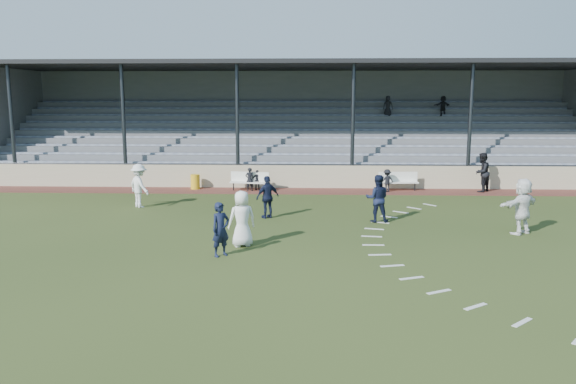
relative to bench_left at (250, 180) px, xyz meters
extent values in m
plane|color=#2F3D19|center=(2.26, -10.51, -0.58)|extent=(90.00, 90.00, 0.00)
cube|color=#572A22|center=(2.26, -0.01, -0.57)|extent=(34.00, 2.00, 0.02)
cube|color=#BEB292|center=(2.26, 1.04, 0.02)|extent=(34.00, 0.18, 1.20)
cube|color=white|center=(0.00, -0.12, -0.13)|extent=(2.04, 0.71, 0.06)
cube|color=white|center=(0.00, 0.10, 0.12)|extent=(1.98, 0.38, 0.54)
cylinder|color=#2E3136|center=(-0.84, 0.01, -0.36)|extent=(0.06, 0.06, 0.40)
cylinder|color=#2E3136|center=(0.84, -0.26, -0.36)|extent=(0.06, 0.06, 0.40)
cube|color=white|center=(7.55, 0.16, -0.13)|extent=(2.03, 0.57, 0.06)
cube|color=white|center=(7.55, 0.38, 0.12)|extent=(2.00, 0.23, 0.54)
cylinder|color=#2E3136|center=(6.70, 0.09, -0.36)|extent=(0.06, 0.06, 0.40)
cylinder|color=#2E3136|center=(8.39, 0.23, -0.36)|extent=(0.06, 0.06, 0.40)
cylinder|color=gold|center=(-2.88, 0.38, -0.19)|extent=(0.47, 0.47, 0.75)
sphere|color=orange|center=(0.62, -8.94, -0.48)|extent=(0.21, 0.21, 0.21)
imported|color=white|center=(0.90, -10.79, 0.31)|extent=(1.03, 0.87, 1.80)
imported|color=#121933|center=(0.40, -11.94, 0.23)|extent=(0.71, 0.69, 1.64)
imported|color=#121933|center=(5.62, -7.03, 0.32)|extent=(0.93, 0.74, 1.82)
imported|color=white|center=(-4.30, -4.50, 0.36)|extent=(1.37, 1.34, 1.88)
imported|color=#121933|center=(1.40, -6.49, 0.25)|extent=(1.05, 0.88, 1.68)
imported|color=white|center=(10.42, -8.75, 0.40)|extent=(1.82, 1.52, 1.96)
imported|color=black|center=(11.67, 0.07, 0.42)|extent=(1.20, 1.21, 1.97)
imported|color=black|center=(0.01, -0.14, 0.03)|extent=(0.50, 0.40, 1.19)
imported|color=black|center=(0.39, 0.07, -0.04)|extent=(0.61, 0.26, 1.04)
imported|color=black|center=(6.93, -0.13, 0.01)|extent=(0.84, 0.66, 1.14)
cube|color=slate|center=(2.26, 1.59, 0.02)|extent=(34.00, 0.80, 1.20)
cube|color=gray|center=(2.26, 1.69, 0.67)|extent=(33.00, 0.28, 0.10)
cube|color=slate|center=(2.26, 2.39, 0.22)|extent=(34.00, 0.80, 1.60)
cube|color=gray|center=(2.26, 2.49, 1.07)|extent=(33.00, 0.28, 0.10)
cube|color=slate|center=(2.26, 3.19, 0.42)|extent=(34.00, 0.80, 2.00)
cube|color=gray|center=(2.26, 3.29, 1.47)|extent=(33.00, 0.28, 0.10)
cube|color=slate|center=(2.26, 3.99, 0.62)|extent=(34.00, 0.80, 2.40)
cube|color=gray|center=(2.26, 4.09, 1.87)|extent=(33.00, 0.28, 0.10)
cube|color=slate|center=(2.26, 4.79, 0.82)|extent=(34.00, 0.80, 2.80)
cube|color=gray|center=(2.26, 4.89, 2.27)|extent=(33.00, 0.28, 0.10)
cube|color=slate|center=(2.26, 5.59, 1.02)|extent=(34.00, 0.80, 3.20)
cube|color=gray|center=(2.26, 5.69, 2.67)|extent=(33.00, 0.28, 0.10)
cube|color=slate|center=(2.26, 6.39, 1.22)|extent=(34.00, 0.80, 3.60)
cube|color=gray|center=(2.26, 6.49, 3.07)|extent=(33.00, 0.28, 0.10)
cube|color=slate|center=(2.26, 7.19, 1.42)|extent=(34.00, 0.80, 4.00)
cube|color=gray|center=(2.26, 7.29, 3.47)|extent=(33.00, 0.28, 0.10)
cube|color=slate|center=(2.26, 7.99, 1.62)|extent=(34.00, 0.80, 4.40)
cube|color=gray|center=(2.26, 8.09, 3.87)|extent=(33.00, 0.28, 0.10)
cube|color=slate|center=(2.26, 8.59, 2.62)|extent=(34.00, 0.40, 6.40)
cube|color=slate|center=(-14.59, 4.99, 2.62)|extent=(0.30, 7.80, 6.40)
cube|color=black|center=(2.26, 4.69, 5.92)|extent=(34.60, 9.00, 0.22)
cylinder|color=#2E3136|center=(-12.74, 1.14, 2.67)|extent=(0.20, 0.20, 6.50)
cylinder|color=#2E3136|center=(-6.74, 1.14, 2.67)|extent=(0.20, 0.20, 6.50)
cylinder|color=#2E3136|center=(-0.74, 1.14, 2.67)|extent=(0.20, 0.20, 6.50)
cylinder|color=#2E3136|center=(5.26, 1.14, 2.67)|extent=(0.20, 0.20, 6.50)
cylinder|color=#2E3136|center=(11.26, 1.14, 2.67)|extent=(0.20, 0.20, 6.50)
cylinder|color=#2E3136|center=(2.26, 1.04, 0.67)|extent=(34.00, 0.05, 0.05)
imported|color=black|center=(7.76, 6.43, 3.63)|extent=(0.70, 0.57, 1.22)
imported|color=black|center=(11.06, 6.43, 3.62)|extent=(1.17, 0.78, 1.21)
cube|color=silver|center=(8.38, -3.50, -0.58)|extent=(0.54, 0.61, 0.01)
cube|color=silver|center=(7.55, -4.28, -0.58)|extent=(0.59, 0.56, 0.01)
cube|color=silver|center=(6.83, -5.16, -0.58)|extent=(0.64, 0.51, 0.01)
cube|color=silver|center=(6.22, -6.13, -0.58)|extent=(0.67, 0.44, 0.01)
cube|color=silver|center=(5.74, -7.16, -0.58)|extent=(0.70, 0.37, 0.01)
cube|color=silver|center=(5.39, -8.25, -0.58)|extent=(0.71, 0.29, 0.01)
cube|color=silver|center=(5.18, -9.37, -0.58)|extent=(0.71, 0.21, 0.01)
cube|color=silver|center=(5.11, -10.51, -0.58)|extent=(0.70, 0.12, 0.01)
cube|color=silver|center=(5.18, -11.64, -0.58)|extent=(0.71, 0.21, 0.01)
cube|color=silver|center=(5.39, -12.76, -0.58)|extent=(0.71, 0.29, 0.01)
cube|color=silver|center=(5.74, -13.85, -0.58)|extent=(0.70, 0.37, 0.01)
cube|color=silver|center=(6.22, -14.88, -0.58)|extent=(0.67, 0.44, 0.01)
cube|color=silver|center=(6.83, -15.85, -0.58)|extent=(0.64, 0.51, 0.01)
cube|color=silver|center=(7.55, -16.73, -0.58)|extent=(0.59, 0.56, 0.01)
camera|label=1|loc=(3.04, -28.13, 4.10)|focal=35.00mm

